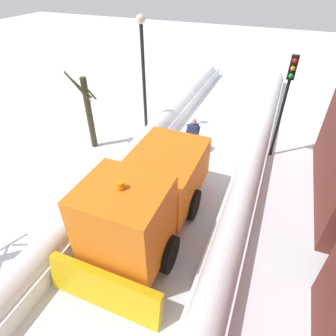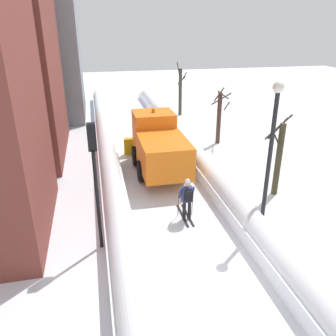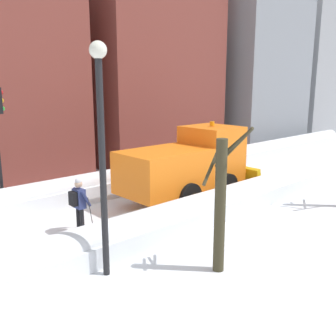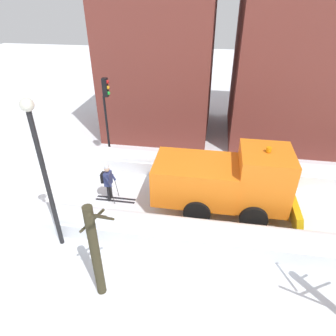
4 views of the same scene
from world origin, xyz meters
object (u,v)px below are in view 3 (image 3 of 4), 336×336
(skier, at_px, (79,202))
(bare_tree_near, at_px, (221,202))
(plow_truck, at_px, (189,164))
(street_lamp, at_px, (101,135))

(skier, bearing_deg, bare_tree_near, 15.98)
(plow_truck, bearing_deg, bare_tree_near, -38.38)
(plow_truck, height_order, street_lamp, street_lamp)
(street_lamp, bearing_deg, plow_truck, 116.71)
(skier, xyz_separation_m, bare_tree_near, (4.62, 1.32, 0.81))
(plow_truck, relative_size, street_lamp, 1.07)
(plow_truck, distance_m, bare_tree_near, 6.11)
(plow_truck, height_order, skier, plow_truck)
(skier, xyz_separation_m, street_lamp, (2.87, -0.92, 2.51))
(street_lamp, relative_size, bare_tree_near, 1.51)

